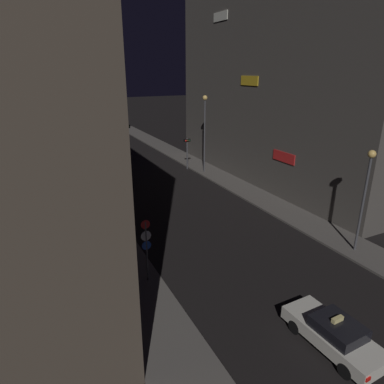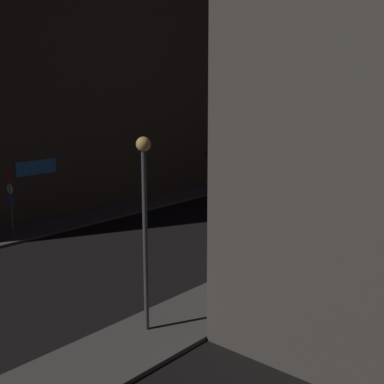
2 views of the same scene
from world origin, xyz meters
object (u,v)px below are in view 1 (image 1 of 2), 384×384
(taxi, at_px, (334,334))
(traffic_light_overhead, at_px, (107,142))
(far_car, at_px, (96,148))
(traffic_light_right_kerb, at_px, (187,147))
(traffic_light_left_kerb, at_px, (102,168))
(street_lamp_far_block, at_px, (205,121))
(street_lamp_near_block, at_px, (366,185))
(sign_pole_left, at_px, (146,245))

(taxi, xyz_separation_m, traffic_light_overhead, (-3.13, 27.70, 3.51))
(far_car, relative_size, traffic_light_right_kerb, 1.22)
(far_car, xyz_separation_m, traffic_light_left_kerb, (-2.84, -17.70, 1.81))
(street_lamp_far_block, bearing_deg, taxi, -106.13)
(taxi, relative_size, traffic_light_right_kerb, 1.20)
(taxi, relative_size, street_lamp_near_block, 0.67)
(traffic_light_overhead, height_order, street_lamp_far_block, street_lamp_far_block)
(street_lamp_far_block, bearing_deg, street_lamp_near_block, -88.96)
(traffic_light_left_kerb, xyz_separation_m, sign_pole_left, (-1.00, -16.05, -0.18))
(traffic_light_right_kerb, distance_m, street_lamp_near_block, 23.07)
(street_lamp_far_block, bearing_deg, sign_pole_left, -126.26)
(street_lamp_near_block, bearing_deg, traffic_light_right_kerb, 93.53)
(taxi, bearing_deg, traffic_light_overhead, 96.44)
(taxi, xyz_separation_m, traffic_light_left_kerb, (-4.57, 24.15, 1.81))
(traffic_light_left_kerb, distance_m, traffic_light_right_kerb, 11.78)
(traffic_light_overhead, xyz_separation_m, street_lamp_near_block, (11.00, -22.33, 0.44))
(traffic_light_overhead, distance_m, street_lamp_near_block, 24.90)
(traffic_light_right_kerb, bearing_deg, traffic_light_overhead, -176.34)
(traffic_light_left_kerb, height_order, street_lamp_far_block, street_lamp_far_block)
(taxi, bearing_deg, traffic_light_right_kerb, 77.16)
(street_lamp_near_block, relative_size, street_lamp_far_block, 0.78)
(traffic_light_left_kerb, distance_m, street_lamp_far_block, 12.69)
(traffic_light_right_kerb, relative_size, street_lamp_near_block, 0.56)
(sign_pole_left, bearing_deg, street_lamp_near_block, -11.51)
(traffic_light_overhead, xyz_separation_m, sign_pole_left, (-2.45, -19.59, -1.88))
(taxi, xyz_separation_m, street_lamp_near_block, (7.87, 5.37, 3.95))
(street_lamp_near_block, height_order, street_lamp_far_block, street_lamp_far_block)
(far_car, distance_m, traffic_light_right_kerb, 15.94)
(traffic_light_left_kerb, relative_size, street_lamp_near_block, 0.53)
(traffic_light_overhead, xyz_separation_m, traffic_light_right_kerb, (9.58, 0.61, -1.56))
(traffic_light_left_kerb, bearing_deg, sign_pole_left, -93.58)
(traffic_light_right_kerb, xyz_separation_m, street_lamp_far_block, (1.04, -2.39, 3.36))
(taxi, distance_m, traffic_light_right_kerb, 29.11)
(traffic_light_left_kerb, relative_size, traffic_light_right_kerb, 0.94)
(traffic_light_right_kerb, xyz_separation_m, sign_pole_left, (-12.03, -20.21, -0.33))
(taxi, distance_m, street_lamp_far_block, 27.51)
(traffic_light_overhead, bearing_deg, taxi, -83.56)
(street_lamp_near_block, bearing_deg, sign_pole_left, 168.49)
(traffic_light_left_kerb, bearing_deg, traffic_light_right_kerb, 20.69)
(sign_pole_left, distance_m, street_lamp_near_block, 13.91)
(traffic_light_right_kerb, height_order, street_lamp_far_block, street_lamp_far_block)
(traffic_light_right_kerb, bearing_deg, far_car, 121.15)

